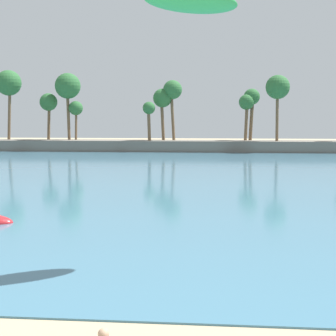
{
  "coord_description": "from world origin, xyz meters",
  "views": [
    {
      "loc": [
        1.45,
        -4.67,
        5.47
      ],
      "look_at": [
        -0.15,
        12.89,
        3.72
      ],
      "focal_mm": 54.4,
      "sensor_mm": 36.0,
      "label": 1
    }
  ],
  "objects": [
    {
      "name": "sea",
      "position": [
        0.0,
        62.84,
        0.03
      ],
      "size": [
        220.0,
        109.08,
        0.06
      ],
      "primitive_type": "cube",
      "color": "teal",
      "rests_on": "ground"
    },
    {
      "name": "kite_aloft_high_over_bay",
      "position": [
        0.62,
        14.06,
        9.62
      ],
      "size": [
        3.99,
        3.21,
        0.95
      ],
      "primitive_type": "ellipsoid",
      "rotation": [
        0.35,
        0.0,
        3.7
      ],
      "color": "green"
    },
    {
      "name": "palm_headland",
      "position": [
        -3.5,
        77.54,
        3.7
      ],
      "size": [
        96.81,
        6.0,
        13.34
      ],
      "color": "slate",
      "rests_on": "ground"
    }
  ]
}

